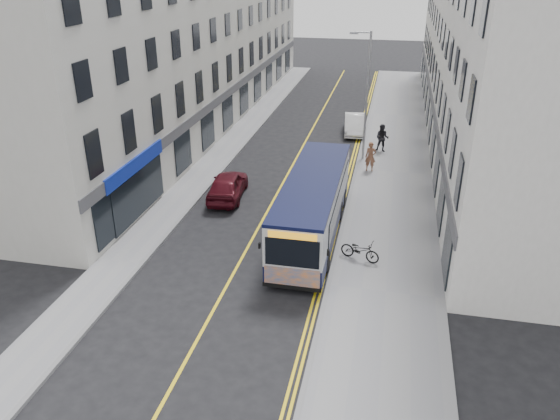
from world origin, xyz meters
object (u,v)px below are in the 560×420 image
at_px(city_bus, 313,205).
at_px(bicycle, 360,250).
at_px(car_maroon, 228,185).
at_px(streetlamp, 366,93).
at_px(pedestrian_near, 371,157).
at_px(pedestrian_far, 382,138).
at_px(car_white, 355,124).

bearing_deg(city_bus, bicycle, -39.76).
bearing_deg(car_maroon, streetlamp, -137.01).
xyz_separation_m(pedestrian_near, car_maroon, (-7.32, -5.42, -0.28)).
height_order(city_bus, pedestrian_near, city_bus).
bearing_deg(car_maroon, bicycle, 138.80).
relative_size(pedestrian_far, car_white, 0.44).
bearing_deg(bicycle, car_white, 24.51).
bearing_deg(streetlamp, bicycle, -86.12).
bearing_deg(streetlamp, pedestrian_far, 54.65).
height_order(bicycle, car_maroon, car_maroon).
relative_size(car_white, car_maroon, 0.97).
relative_size(bicycle, car_maroon, 0.41).
height_order(city_bus, car_white, city_bus).
bearing_deg(bicycle, car_maroon, 73.05).
relative_size(city_bus, car_maroon, 2.39).
height_order(streetlamp, car_maroon, streetlamp).
xyz_separation_m(bicycle, car_white, (-1.85, 18.75, 0.10)).
height_order(bicycle, car_white, car_white).
bearing_deg(pedestrian_far, city_bus, -92.89).
bearing_deg(streetlamp, car_white, 99.51).
xyz_separation_m(streetlamp, pedestrian_far, (1.18, 1.67, -3.34)).
height_order(city_bus, bicycle, city_bus).
bearing_deg(pedestrian_near, car_white, 97.23).
distance_m(streetlamp, city_bus, 11.43).
height_order(streetlamp, pedestrian_near, streetlamp).
height_order(car_white, car_maroon, car_maroon).
relative_size(bicycle, pedestrian_far, 0.95).
bearing_deg(bicycle, city_bus, 69.12).
distance_m(pedestrian_near, car_maroon, 9.11).
distance_m(streetlamp, car_white, 6.94).
xyz_separation_m(streetlamp, car_white, (-0.97, 5.79, -3.70)).
distance_m(bicycle, pedestrian_near, 10.88).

